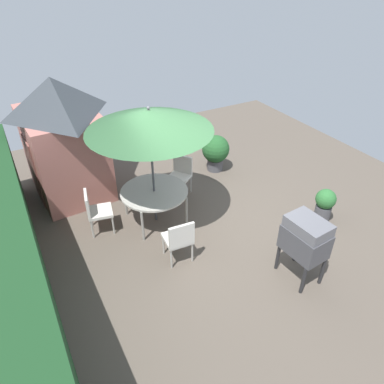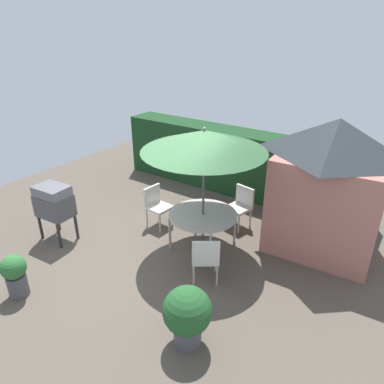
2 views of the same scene
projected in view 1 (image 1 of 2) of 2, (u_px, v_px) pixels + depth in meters
ground_plane at (206, 226)px, 7.30m from camera, size 11.00×11.00×0.00m
hedge_backdrop at (10, 256)px, 5.43m from camera, size 6.63×0.83×1.64m
garden_shed at (62, 137)px, 7.67m from camera, size 2.15×1.65×2.64m
patio_table at (154, 193)px, 7.12m from camera, size 1.35×1.35×0.72m
patio_umbrella at (149, 120)px, 6.26m from camera, size 2.31×2.31×2.46m
bbq_grill at (305, 238)px, 5.73m from camera, size 0.73×0.55×1.20m
chair_near_shed at (179, 238)px, 6.22m from camera, size 0.50×0.50×0.90m
chair_far_side at (180, 173)px, 8.04m from camera, size 0.64×0.65×0.90m
chair_toward_hedge at (95, 209)px, 6.91m from camera, size 0.55×0.55×0.90m
potted_plant_by_shed at (324, 204)px, 7.21m from camera, size 0.41×0.41×0.76m
potted_plant_by_grill at (216, 151)px, 8.92m from camera, size 0.69×0.69×0.93m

